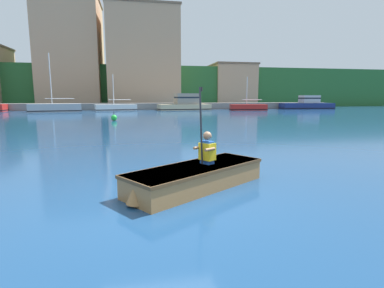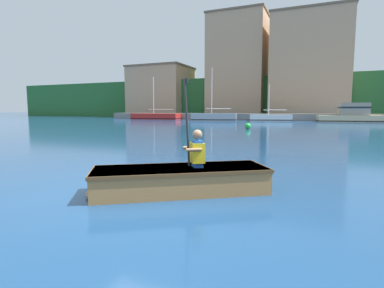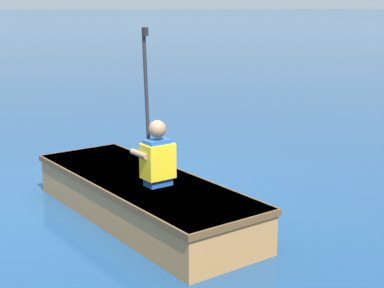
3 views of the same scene
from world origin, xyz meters
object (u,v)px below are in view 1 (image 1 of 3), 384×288
object	(u,v)px
moored_boat_dock_center_near	(248,107)
rowboat_foreground	(195,176)
moored_boat_dock_east_inner	(55,108)
channel_buoy	(114,118)
person_paddler	(207,149)
moored_boat_dock_west_end	(185,104)
moored_boat_dock_east_end	(116,108)
moored_boat_dock_center_far	(307,104)

from	to	relation	value
moored_boat_dock_center_near	rowboat_foreground	distance (m)	35.19
moored_boat_dock_center_near	moored_boat_dock_east_inner	world-z (taller)	moored_boat_dock_east_inner
channel_buoy	moored_boat_dock_east_inner	bearing A→B (deg)	117.65
rowboat_foreground	moored_boat_dock_east_inner	bearing A→B (deg)	107.75
moored_boat_dock_east_inner	person_paddler	bearing A→B (deg)	-71.72
moored_boat_dock_west_end	channel_buoy	xyz separation A→B (m)	(-8.27, -17.23, -0.60)
rowboat_foreground	person_paddler	size ratio (longest dim) A/B	2.01
moored_boat_dock_west_end	person_paddler	world-z (taller)	moored_boat_dock_west_end
moored_boat_dock_west_end	channel_buoy	size ratio (longest dim) A/B	10.15
moored_boat_dock_east_end	rowboat_foreground	bearing A→B (deg)	-84.23
moored_boat_dock_center_near	moored_boat_dock_west_end	bearing A→B (deg)	164.02
person_paddler	rowboat_foreground	bearing A→B (deg)	-146.14
moored_boat_dock_center_near	person_paddler	bearing A→B (deg)	-112.65
moored_boat_dock_center_near	moored_boat_dock_center_far	bearing A→B (deg)	12.82
moored_boat_dock_east_inner	moored_boat_dock_east_end	distance (m)	7.19
rowboat_foreground	moored_boat_dock_center_far	bearing A→B (deg)	55.66
channel_buoy	moored_boat_dock_center_far	bearing A→B (deg)	33.12
moored_boat_dock_east_inner	moored_boat_dock_east_end	size ratio (longest dim) A/B	1.23
moored_boat_dock_east_inner	person_paddler	world-z (taller)	moored_boat_dock_east_inner
rowboat_foreground	channel_buoy	size ratio (longest dim) A/B	4.17
moored_boat_dock_west_end	moored_boat_dock_center_far	xyz separation A→B (m)	(18.06, -0.05, -0.14)
moored_boat_dock_center_near	moored_boat_dock_center_far	world-z (taller)	moored_boat_dock_center_near
moored_boat_dock_east_end	channel_buoy	distance (m)	16.94
moored_boat_dock_center_far	moored_boat_dock_east_end	size ratio (longest dim) A/B	1.43
channel_buoy	person_paddler	bearing A→B (deg)	-80.44
moored_boat_dock_east_end	person_paddler	size ratio (longest dim) A/B	3.62
moored_boat_dock_west_end	moored_boat_dock_east_end	bearing A→B (deg)	-178.06
person_paddler	channel_buoy	distance (m)	17.56
moored_boat_dock_center_near	moored_boat_dock_center_far	xyz separation A→B (m)	(9.97, 2.27, 0.31)
moored_boat_dock_center_far	channel_buoy	bearing A→B (deg)	-146.88
channel_buoy	rowboat_foreground	bearing A→B (deg)	-81.39
person_paddler	moored_boat_dock_center_near	bearing A→B (deg)	67.35
moored_boat_dock_east_inner	moored_boat_dock_west_end	bearing A→B (deg)	9.83
moored_boat_dock_east_end	channel_buoy	bearing A→B (deg)	-87.20
moored_boat_dock_center_near	moored_boat_dock_east_end	bearing A→B (deg)	173.34
moored_boat_dock_west_end	rowboat_foreground	distance (m)	35.18
moored_boat_dock_west_end	moored_boat_dock_center_far	bearing A→B (deg)	-0.15
moored_boat_dock_center_far	moored_boat_dock_west_end	bearing A→B (deg)	179.85
person_paddler	moored_boat_dock_center_far	bearing A→B (deg)	55.82
moored_boat_dock_center_far	channel_buoy	xyz separation A→B (m)	(-26.34, -17.18, -0.46)
moored_boat_dock_east_inner	channel_buoy	size ratio (longest dim) A/B	9.29
moored_boat_dock_east_end	rowboat_foreground	distance (m)	34.59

